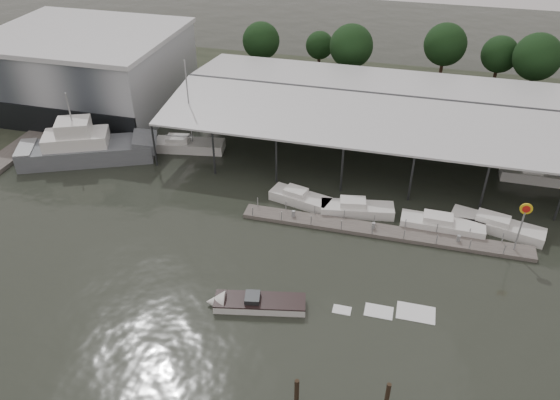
% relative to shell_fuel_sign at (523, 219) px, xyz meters
% --- Properties ---
extents(ground, '(200.00, 200.00, 0.00)m').
position_rel_shell_fuel_sign_xyz_m(ground, '(-27.00, -9.99, -3.93)').
color(ground, '#252921').
rests_on(ground, ground).
extents(land_strip_far, '(140.00, 30.00, 0.30)m').
position_rel_shell_fuel_sign_xyz_m(land_strip_far, '(-27.00, 32.01, -3.83)').
color(land_strip_far, '#3C4231').
rests_on(land_strip_far, ground).
extents(land_strip_west, '(20.00, 40.00, 0.30)m').
position_rel_shell_fuel_sign_xyz_m(land_strip_west, '(-67.00, 20.01, -3.83)').
color(land_strip_west, '#3C4231').
rests_on(land_strip_west, ground).
extents(storage_warehouse, '(24.50, 20.50, 10.50)m').
position_rel_shell_fuel_sign_xyz_m(storage_warehouse, '(-55.00, 19.95, 1.36)').
color(storage_warehouse, '#A1A6AC').
rests_on(storage_warehouse, ground).
extents(covered_boat_shed, '(58.24, 24.00, 6.96)m').
position_rel_shell_fuel_sign_xyz_m(covered_boat_shed, '(-10.00, 18.01, 2.20)').
color(covered_boat_shed, '#BABDBF').
rests_on(covered_boat_shed, ground).
extents(trawler_dock, '(3.00, 18.00, 0.50)m').
position_rel_shell_fuel_sign_xyz_m(trawler_dock, '(-57.00, 4.01, -3.68)').
color(trawler_dock, slate).
rests_on(trawler_dock, ground).
extents(floating_dock, '(28.00, 2.00, 1.40)m').
position_rel_shell_fuel_sign_xyz_m(floating_dock, '(-12.00, 0.01, -3.72)').
color(floating_dock, slate).
rests_on(floating_dock, ground).
extents(shell_fuel_sign, '(1.10, 0.18, 5.55)m').
position_rel_shell_fuel_sign_xyz_m(shell_fuel_sign, '(0.00, 0.00, 0.00)').
color(shell_fuel_sign, gray).
rests_on(shell_fuel_sign, ground).
extents(grey_trawler, '(16.36, 10.41, 8.84)m').
position_rel_shell_fuel_sign_xyz_m(grey_trawler, '(-47.40, 5.77, -2.35)').
color(grey_trawler, slate).
rests_on(grey_trawler, ground).
extents(white_sailboat, '(8.76, 3.90, 11.62)m').
position_rel_shell_fuel_sign_xyz_m(white_sailboat, '(-36.85, 10.96, -3.28)').
color(white_sailboat, white).
rests_on(white_sailboat, ground).
extents(speedboat_underway, '(19.00, 5.63, 2.00)m').
position_rel_shell_fuel_sign_xyz_m(speedboat_underway, '(-21.49, -12.73, -3.53)').
color(speedboat_underway, white).
rests_on(speedboat_underway, ground).
extents(moored_cruiser_0, '(6.80, 3.74, 1.70)m').
position_rel_shell_fuel_sign_xyz_m(moored_cruiser_0, '(-21.05, 3.10, -3.31)').
color(moored_cruiser_0, white).
rests_on(moored_cruiser_0, ground).
extents(moored_cruiser_1, '(7.63, 3.37, 1.70)m').
position_rel_shell_fuel_sign_xyz_m(moored_cruiser_1, '(-14.99, 2.64, -3.31)').
color(moored_cruiser_1, white).
rests_on(moored_cruiser_1, ground).
extents(moored_cruiser_2, '(8.07, 2.40, 1.70)m').
position_rel_shell_fuel_sign_xyz_m(moored_cruiser_2, '(-6.56, 2.01, -3.31)').
color(moored_cruiser_2, white).
rests_on(moored_cruiser_2, ground).
extents(moored_cruiser_3, '(9.07, 4.26, 1.70)m').
position_rel_shell_fuel_sign_xyz_m(moored_cruiser_3, '(-1.37, 3.26, -3.31)').
color(moored_cruiser_3, white).
rests_on(moored_cruiser_3, ground).
extents(horizon_tree_line, '(70.57, 10.88, 9.87)m').
position_rel_shell_fuel_sign_xyz_m(horizon_tree_line, '(-4.52, 38.18, 1.87)').
color(horizon_tree_line, black).
rests_on(horizon_tree_line, ground).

